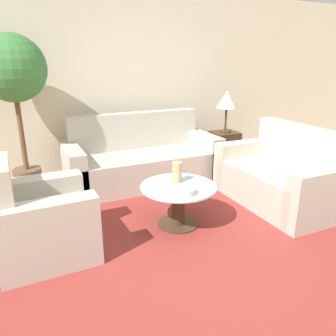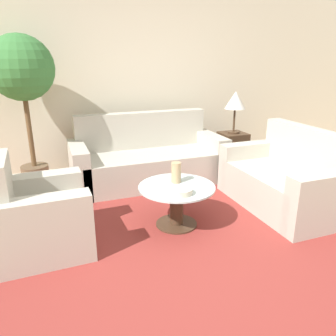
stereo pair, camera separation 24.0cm
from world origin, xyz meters
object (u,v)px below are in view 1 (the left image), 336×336
(vase, at_px, (177,172))
(table_lamp, at_px, (227,101))
(sofa_main, at_px, (142,161))
(coffee_table, at_px, (178,200))
(bowl, at_px, (185,191))
(armchair, at_px, (38,224))
(loveseat, at_px, (281,179))
(potted_plant, at_px, (13,79))

(vase, bearing_deg, table_lamp, 40.77)
(sofa_main, xyz_separation_m, table_lamp, (1.34, -0.04, 0.76))
(coffee_table, height_order, bowl, bowl)
(vase, height_order, bowl, vase)
(sofa_main, height_order, armchair, sofa_main)
(sofa_main, xyz_separation_m, vase, (-0.08, -1.27, 0.25))
(armchair, bearing_deg, loveseat, -91.91)
(loveseat, bearing_deg, table_lamp, 176.44)
(sofa_main, height_order, loveseat, sofa_main)
(armchair, distance_m, vase, 1.40)
(coffee_table, height_order, potted_plant, potted_plant)
(coffee_table, bearing_deg, vase, 71.72)
(vase, xyz_separation_m, bowl, (-0.07, -0.30, -0.08))
(sofa_main, xyz_separation_m, bowl, (-0.15, -1.57, 0.17))
(sofa_main, distance_m, table_lamp, 1.54)
(armchair, relative_size, table_lamp, 1.47)
(potted_plant, distance_m, vase, 2.18)
(sofa_main, height_order, coffee_table, sofa_main)
(sofa_main, height_order, bowl, sofa_main)
(table_lamp, bearing_deg, vase, -139.23)
(table_lamp, xyz_separation_m, potted_plant, (-2.82, 0.20, 0.37))
(bowl, bearing_deg, sofa_main, 84.63)
(armchair, bearing_deg, sofa_main, -48.72)
(armchair, relative_size, potted_plant, 0.46)
(coffee_table, bearing_deg, table_lamp, 42.35)
(loveseat, bearing_deg, potted_plant, -119.06)
(table_lamp, height_order, potted_plant, potted_plant)
(table_lamp, bearing_deg, sofa_main, 178.15)
(sofa_main, distance_m, coffee_table, 1.37)
(armchair, xyz_separation_m, vase, (1.38, 0.08, 0.25))
(potted_plant, bearing_deg, bowl, -52.42)
(bowl, bearing_deg, potted_plant, 127.58)
(loveseat, distance_m, vase, 1.36)
(sofa_main, distance_m, potted_plant, 1.87)
(table_lamp, bearing_deg, bowl, -134.26)
(loveseat, relative_size, table_lamp, 2.40)
(vase, bearing_deg, armchair, -176.64)
(coffee_table, bearing_deg, potted_plant, 131.86)
(armchair, height_order, potted_plant, potted_plant)
(potted_plant, height_order, bowl, potted_plant)
(vase, bearing_deg, potted_plant, 134.50)
(armchair, distance_m, loveseat, 2.71)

